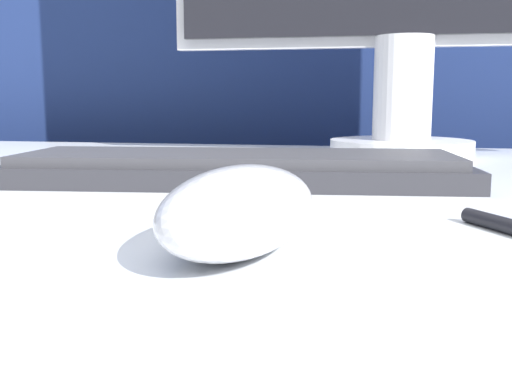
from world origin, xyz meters
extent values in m
cube|color=navy|center=(0.00, 0.57, 0.63)|extent=(5.00, 0.03, 1.27)
ellipsoid|color=silver|center=(-0.05, -0.17, 0.79)|extent=(0.07, 0.13, 0.04)
cube|color=#28282D|center=(-0.10, 0.05, 0.78)|extent=(0.37, 0.16, 0.02)
cube|color=#38383D|center=(-0.10, 0.05, 0.79)|extent=(0.35, 0.14, 0.01)
cylinder|color=silver|center=(0.04, 0.28, 0.78)|extent=(0.16, 0.16, 0.02)
cylinder|color=silver|center=(0.04, 0.28, 0.85)|extent=(0.07, 0.07, 0.12)
camera|label=1|loc=(0.01, -0.42, 0.84)|focal=42.00mm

